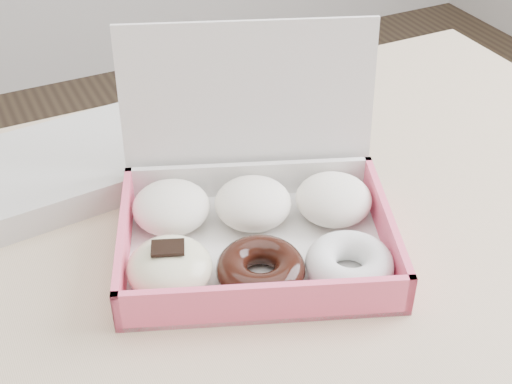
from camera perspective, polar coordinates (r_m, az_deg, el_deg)
name	(u,v)px	position (r m, az deg, el deg)	size (l,w,h in m)	color
table	(249,306)	(0.85, -0.56, -9.12)	(1.20, 0.80, 0.75)	tan
donut_box	(253,219)	(0.79, -0.28, -2.16)	(0.37, 0.34, 0.22)	white
newspapers	(66,167)	(0.93, -14.99, 1.92)	(0.23, 0.18, 0.04)	beige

